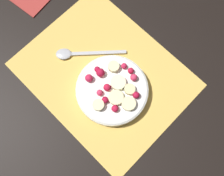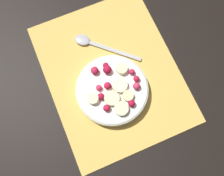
# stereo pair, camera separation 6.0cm
# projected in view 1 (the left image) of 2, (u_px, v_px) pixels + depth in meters

# --- Properties ---
(ground_plane) EXTENTS (3.00, 3.00, 0.00)m
(ground_plane) POSITION_uv_depth(u_px,v_px,m) (105.00, 75.00, 0.65)
(ground_plane) COLOR black
(placemat) EXTENTS (0.42, 0.33, 0.01)m
(placemat) POSITION_uv_depth(u_px,v_px,m) (105.00, 74.00, 0.65)
(placemat) COLOR #E0B251
(placemat) RESTS_ON ground_plane
(fruit_bowl) EXTENTS (0.18, 0.18, 0.05)m
(fruit_bowl) POSITION_uv_depth(u_px,v_px,m) (112.00, 90.00, 0.62)
(fruit_bowl) COLOR silver
(fruit_bowl) RESTS_ON placemat
(spoon) EXTENTS (0.14, 0.15, 0.01)m
(spoon) POSITION_uv_depth(u_px,v_px,m) (76.00, 54.00, 0.66)
(spoon) COLOR #B2B2B7
(spoon) RESTS_ON placemat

